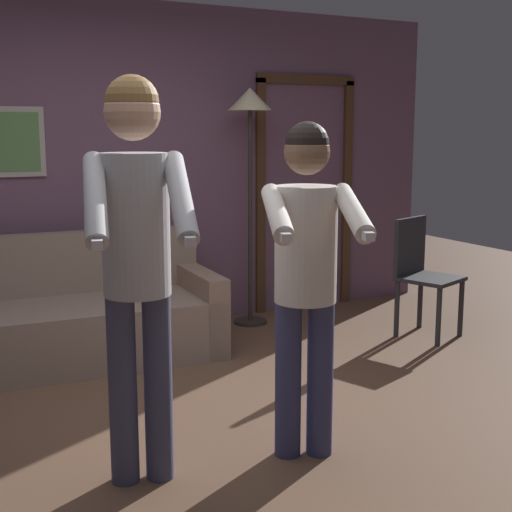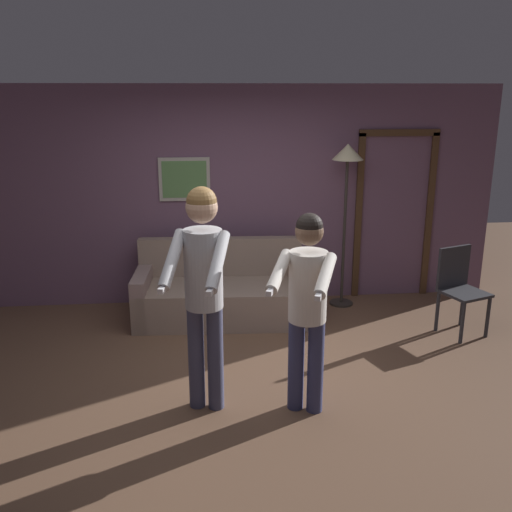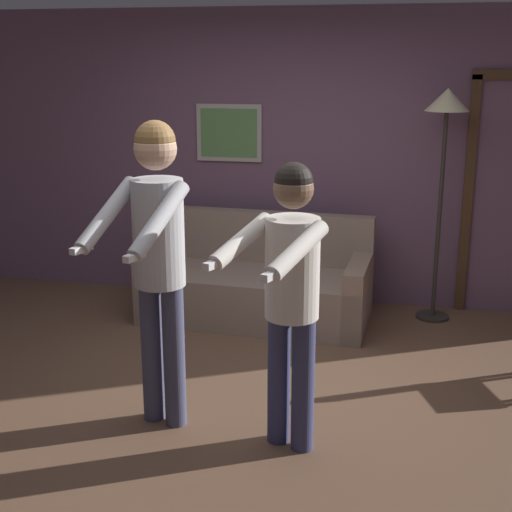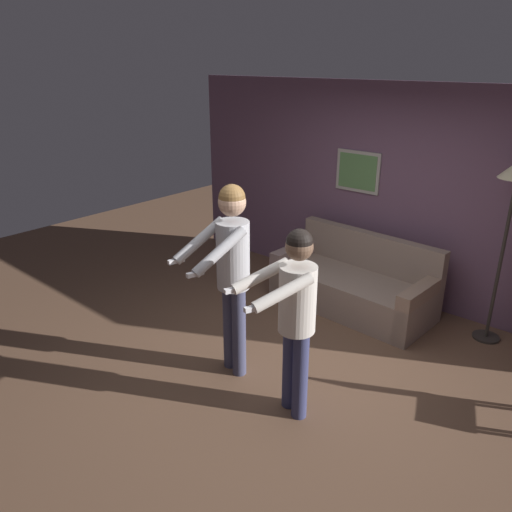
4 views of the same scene
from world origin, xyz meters
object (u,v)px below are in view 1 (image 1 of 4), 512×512
(couch, at_px, (82,321))
(dining_chair_distant, at_px, (421,269))
(person_standing_right, at_px, (306,261))
(torchiere_lamp, at_px, (250,125))
(person_standing_left, at_px, (136,240))

(couch, distance_m, dining_chair_distant, 2.61)
(couch, height_order, person_standing_right, person_standing_right)
(couch, bearing_deg, torchiere_lamp, 11.40)
(couch, xyz_separation_m, person_standing_right, (0.61, -2.04, 0.72))
(couch, height_order, person_standing_left, person_standing_left)
(torchiere_lamp, relative_size, person_standing_right, 1.18)
(person_standing_right, height_order, dining_chair_distant, person_standing_right)
(couch, relative_size, person_standing_left, 1.05)
(person_standing_left, bearing_deg, torchiere_lamp, 53.04)
(torchiere_lamp, xyz_separation_m, dining_chair_distant, (1.04, -0.91, -1.12))
(torchiere_lamp, distance_m, person_standing_left, 2.83)
(couch, distance_m, person_standing_left, 2.12)
(couch, xyz_separation_m, person_standing_left, (-0.19, -1.93, 0.86))
(person_standing_left, height_order, person_standing_right, person_standing_left)
(couch, relative_size, torchiere_lamp, 1.00)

